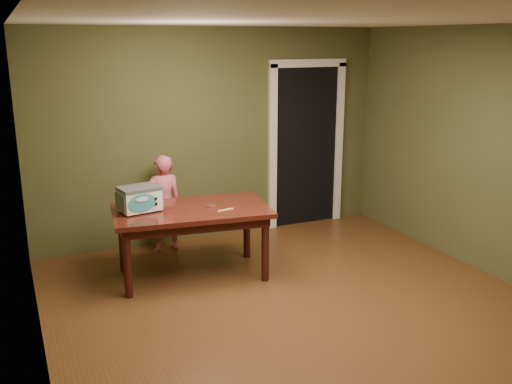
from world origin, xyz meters
The scene contains 8 objects.
floor centered at (0.00, 0.00, 0.00)m, with size 5.00×5.00×0.00m, color #563518.
room_shell centered at (0.00, 0.00, 1.71)m, with size 4.52×5.02×2.61m.
doorway centered at (1.30, 2.78, 1.06)m, with size 1.10×0.66×2.25m.
dining_table centered at (-0.67, 1.36, 0.65)m, with size 1.70×1.10×0.75m.
toy_oven centered at (-1.18, 1.47, 0.89)m, with size 0.46×0.35×0.26m.
baking_pan centered at (-0.47, 1.31, 0.76)m, with size 0.10×0.10×0.02m.
spatula centered at (-0.37, 1.15, 0.75)m, with size 0.18×0.03×0.01m, color #E5DD63.
child centered at (-0.74, 2.20, 0.58)m, with size 0.43×0.28×1.17m, color #E55E7B.
Camera 1 is at (-2.37, -4.09, 2.45)m, focal length 40.00 mm.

